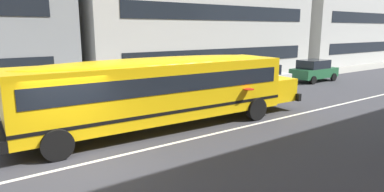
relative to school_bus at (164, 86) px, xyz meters
The scene contains 6 objects.
ground_plane 4.72m from the school_bus, 155.59° to the right, with size 400.00×400.00×0.00m, color #38383D.
sidewalk_far 7.81m from the school_bus, 121.77° to the left, with size 120.00×3.00×0.01m, color gray.
lane_centreline 4.72m from the school_bus, 155.59° to the right, with size 110.00×0.16×0.01m, color silver.
school_bus is the anchor object (origin of this frame).
parked_car_green_by_hydrant 15.95m from the school_bus, 13.97° to the left, with size 3.91×1.90×1.64m.
parked_car_white_near_corner 10.28m from the school_bus, 21.09° to the left, with size 3.93×1.95×1.64m.
Camera 1 is at (-2.49, -9.31, 3.93)m, focal length 30.71 mm.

